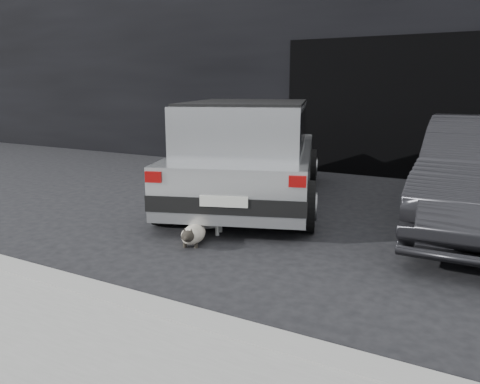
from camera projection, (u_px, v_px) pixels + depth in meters
The scene contains 7 objects.
ground at pixel (238, 221), 6.05m from camera, with size 80.00×80.00×0.00m, color black.
building_facade at pixel (413, 49), 10.15m from camera, with size 34.00×4.00×5.00m, color black.
garage_opening at pixel (389, 108), 8.70m from camera, with size 4.00×0.10×2.60m, color black.
curb at pixel (183, 321), 3.35m from camera, with size 18.00×0.25×0.12m, color gray.
silver_hatchback at pixel (249, 148), 6.86m from camera, with size 3.07×4.42×1.49m.
cat_siamese at pixel (193, 235), 5.12m from camera, with size 0.40×0.69×0.25m.
cat_white at pixel (208, 218), 5.51m from camera, with size 0.80×0.42×0.39m.
Camera 1 is at (2.84, -5.09, 1.70)m, focal length 35.00 mm.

